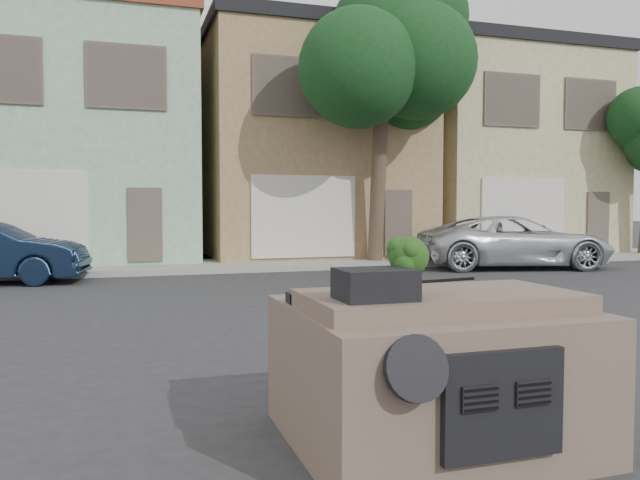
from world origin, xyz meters
name	(u,v)px	position (x,y,z in m)	size (l,w,h in m)	color
ground_plane	(311,351)	(0.00, 0.00, 0.00)	(120.00, 120.00, 0.00)	#303033
sidewalk	(203,266)	(0.00, 10.50, 0.07)	(40.00, 3.00, 0.15)	gray
townhouse_mint	(76,143)	(-3.50, 14.50, 3.77)	(7.20, 8.20, 7.55)	#94BD9B
townhouse_tan	(301,150)	(4.00, 14.50, 3.77)	(7.20, 8.20, 7.55)	#9A7C54
townhouse_beige	(484,155)	(11.50, 14.50, 3.77)	(7.20, 8.20, 7.55)	tan
silver_pickup	(514,268)	(8.44, 8.03, 0.00)	(2.45, 5.32, 1.48)	silver
tree_near	(378,120)	(5.00, 9.80, 4.25)	(4.40, 4.00, 8.50)	#143B18
car_dashboard	(429,365)	(0.00, -3.00, 0.56)	(2.00, 1.80, 1.12)	brown
instrument_hump	(375,284)	(-0.58, -3.35, 1.22)	(0.48, 0.38, 0.20)	black
wiper_arm	(439,281)	(0.28, -2.62, 1.13)	(0.70, 0.03, 0.02)	black
broccoli	(409,264)	(-0.25, -3.17, 1.32)	(0.33, 0.33, 0.41)	#1A3B11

